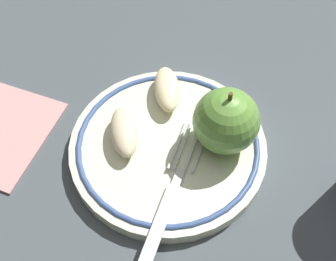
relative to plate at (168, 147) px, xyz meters
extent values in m
plane|color=#424B50|center=(0.00, -0.02, -0.01)|extent=(2.00, 2.00, 0.00)
cylinder|color=beige|center=(0.00, 0.00, 0.00)|extent=(0.20, 0.20, 0.01)
torus|color=#395287|center=(0.00, 0.00, 0.01)|extent=(0.19, 0.19, 0.01)
sphere|color=#60963C|center=(0.01, -0.05, 0.04)|extent=(0.07, 0.07, 0.07)
cylinder|color=brown|center=(0.01, -0.05, 0.08)|extent=(0.00, 0.00, 0.01)
ellipsoid|color=beige|center=(0.00, 0.04, 0.02)|extent=(0.07, 0.04, 0.02)
ellipsoid|color=beige|center=(0.06, 0.01, 0.02)|extent=(0.07, 0.04, 0.02)
cube|color=silver|center=(-0.10, 0.00, 0.01)|extent=(0.10, 0.03, 0.00)
cube|color=silver|center=(-0.04, -0.02, 0.01)|extent=(0.02, 0.01, 0.00)
cube|color=silver|center=(0.00, -0.03, 0.01)|extent=(0.06, 0.01, 0.00)
cube|color=silver|center=(0.00, -0.03, 0.01)|extent=(0.06, 0.01, 0.00)
cube|color=silver|center=(0.00, -0.02, 0.01)|extent=(0.06, 0.01, 0.00)
cube|color=silver|center=(0.00, -0.01, 0.01)|extent=(0.06, 0.01, 0.00)
camera|label=1|loc=(-0.26, -0.04, 0.40)|focal=50.00mm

